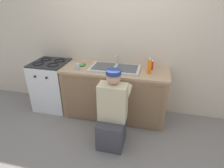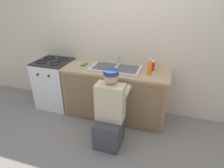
{
  "view_description": "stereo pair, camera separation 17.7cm",
  "coord_description": "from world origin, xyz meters",
  "px_view_note": "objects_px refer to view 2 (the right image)",
  "views": [
    {
      "loc": [
        0.63,
        -2.46,
        1.97
      ],
      "look_at": [
        0.0,
        0.1,
        0.69
      ],
      "focal_mm": 30.0,
      "sensor_mm": 36.0,
      "label": 1
    },
    {
      "loc": [
        0.8,
        -2.41,
        1.97
      ],
      "look_at": [
        0.0,
        0.1,
        0.69
      ],
      "focal_mm": 30.0,
      "sensor_mm": 36.0,
      "label": 2
    }
  ],
  "objects_px": {
    "sink_double_basin": "(116,68)",
    "cell_phone": "(84,64)",
    "stove_range": "(56,83)",
    "soap_bottle_orange": "(150,68)",
    "soda_cup_red": "(152,66)",
    "water_glass": "(79,66)",
    "plumber_person": "(110,115)"
  },
  "relations": [
    {
      "from": "stove_range",
      "to": "soda_cup_red",
      "type": "bearing_deg",
      "value": 4.53
    },
    {
      "from": "cell_phone",
      "to": "soap_bottle_orange",
      "type": "xyz_separation_m",
      "value": [
        1.12,
        -0.1,
        0.11
      ]
    },
    {
      "from": "soap_bottle_orange",
      "to": "cell_phone",
      "type": "bearing_deg",
      "value": 174.96
    },
    {
      "from": "stove_range",
      "to": "sink_double_basin",
      "type": "bearing_deg",
      "value": 0.11
    },
    {
      "from": "cell_phone",
      "to": "water_glass",
      "type": "bearing_deg",
      "value": -91.58
    },
    {
      "from": "stove_range",
      "to": "soda_cup_red",
      "type": "relative_size",
      "value": 5.93
    },
    {
      "from": "sink_double_basin",
      "to": "cell_phone",
      "type": "relative_size",
      "value": 5.71
    },
    {
      "from": "stove_range",
      "to": "soap_bottle_orange",
      "type": "bearing_deg",
      "value": -1.95
    },
    {
      "from": "sink_double_basin",
      "to": "soap_bottle_orange",
      "type": "bearing_deg",
      "value": -6.38
    },
    {
      "from": "sink_double_basin",
      "to": "stove_range",
      "type": "relative_size",
      "value": 0.89
    },
    {
      "from": "stove_range",
      "to": "soap_bottle_orange",
      "type": "height_order",
      "value": "soap_bottle_orange"
    },
    {
      "from": "soap_bottle_orange",
      "to": "water_glass",
      "type": "distance_m",
      "value": 1.13
    },
    {
      "from": "plumber_person",
      "to": "water_glass",
      "type": "xyz_separation_m",
      "value": [
        -0.71,
        0.54,
        0.46
      ]
    },
    {
      "from": "stove_range",
      "to": "water_glass",
      "type": "xyz_separation_m",
      "value": [
        0.6,
        -0.15,
        0.47
      ]
    },
    {
      "from": "soap_bottle_orange",
      "to": "soda_cup_red",
      "type": "distance_m",
      "value": 0.2
    },
    {
      "from": "water_glass",
      "to": "cell_phone",
      "type": "bearing_deg",
      "value": 88.42
    },
    {
      "from": "stove_range",
      "to": "water_glass",
      "type": "height_order",
      "value": "water_glass"
    },
    {
      "from": "sink_double_basin",
      "to": "soda_cup_red",
      "type": "distance_m",
      "value": 0.58
    },
    {
      "from": "sink_double_basin",
      "to": "cell_phone",
      "type": "bearing_deg",
      "value": 176.25
    },
    {
      "from": "soap_bottle_orange",
      "to": "soda_cup_red",
      "type": "xyz_separation_m",
      "value": [
        0.01,
        0.2,
        -0.04
      ]
    },
    {
      "from": "sink_double_basin",
      "to": "soap_bottle_orange",
      "type": "distance_m",
      "value": 0.56
    },
    {
      "from": "cell_phone",
      "to": "stove_range",
      "type": "bearing_deg",
      "value": -176.23
    },
    {
      "from": "sink_double_basin",
      "to": "cell_phone",
      "type": "distance_m",
      "value": 0.58
    },
    {
      "from": "plumber_person",
      "to": "water_glass",
      "type": "height_order",
      "value": "plumber_person"
    },
    {
      "from": "sink_double_basin",
      "to": "stove_range",
      "type": "height_order",
      "value": "sink_double_basin"
    },
    {
      "from": "plumber_person",
      "to": "water_glass",
      "type": "bearing_deg",
      "value": 142.44
    },
    {
      "from": "water_glass",
      "to": "plumber_person",
      "type": "bearing_deg",
      "value": -37.56
    },
    {
      "from": "plumber_person",
      "to": "soda_cup_red",
      "type": "bearing_deg",
      "value": 62.56
    },
    {
      "from": "stove_range",
      "to": "soap_bottle_orange",
      "type": "xyz_separation_m",
      "value": [
        1.72,
        -0.06,
        0.53
      ]
    },
    {
      "from": "water_glass",
      "to": "stove_range",
      "type": "bearing_deg",
      "value": 165.76
    },
    {
      "from": "stove_range",
      "to": "water_glass",
      "type": "relative_size",
      "value": 9.01
    },
    {
      "from": "plumber_person",
      "to": "cell_phone",
      "type": "relative_size",
      "value": 7.89
    }
  ]
}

